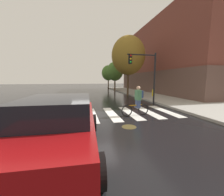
% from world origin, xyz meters
% --- Properties ---
extents(ground_plane, '(120.00, 120.00, 0.00)m').
position_xyz_m(ground_plane, '(0.00, 0.00, 0.00)').
color(ground_plane, black).
extents(sidewalk, '(6.50, 50.00, 0.15)m').
position_xyz_m(sidewalk, '(8.75, 0.00, 0.07)').
color(sidewalk, '#9E9B93').
rests_on(sidewalk, ground).
extents(crosswalk_stripes, '(8.90, 3.46, 0.01)m').
position_xyz_m(crosswalk_stripes, '(0.46, 0.00, 0.01)').
color(crosswalk_stripes, silver).
rests_on(crosswalk_stripes, ground).
extents(manhole_cover, '(0.64, 0.64, 0.01)m').
position_xyz_m(manhole_cover, '(1.31, -2.42, 0.00)').
color(manhole_cover, '#473D1E').
rests_on(manhole_cover, ground).
extents(sedan_near, '(2.33, 4.68, 1.59)m').
position_xyz_m(sedan_near, '(-1.29, -4.05, 0.82)').
color(sedan_near, maroon).
rests_on(sedan_near, ground).
extents(cyclist, '(1.71, 0.38, 1.69)m').
position_xyz_m(cyclist, '(2.41, -0.70, 0.84)').
color(cyclist, black).
rests_on(cyclist, ground).
extents(traffic_light_near, '(2.47, 0.28, 4.20)m').
position_xyz_m(traffic_light_near, '(4.46, 2.61, 2.86)').
color(traffic_light_near, black).
rests_on(traffic_light_near, ground).
extents(fire_hydrant, '(0.33, 0.22, 0.78)m').
position_xyz_m(fire_hydrant, '(7.31, 6.39, 0.53)').
color(fire_hydrant, gold).
rests_on(fire_hydrant, sidewalk).
extents(street_tree_near, '(4.17, 4.17, 7.41)m').
position_xyz_m(street_tree_near, '(5.17, 8.99, 5.01)').
color(street_tree_near, '#4C3823').
rests_on(street_tree_near, ground).
extents(street_tree_mid, '(2.88, 2.88, 5.12)m').
position_xyz_m(street_tree_mid, '(5.18, 16.04, 3.45)').
color(street_tree_mid, '#4C3823').
rests_on(street_tree_mid, ground).
extents(street_tree_far, '(2.90, 2.90, 5.16)m').
position_xyz_m(street_tree_far, '(5.28, 22.66, 3.48)').
color(street_tree_far, '#4C3823').
rests_on(street_tree_far, ground).
extents(corner_building, '(16.62, 22.29, 10.54)m').
position_xyz_m(corner_building, '(17.53, 12.55, 5.23)').
color(corner_building, brown).
rests_on(corner_building, ground).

